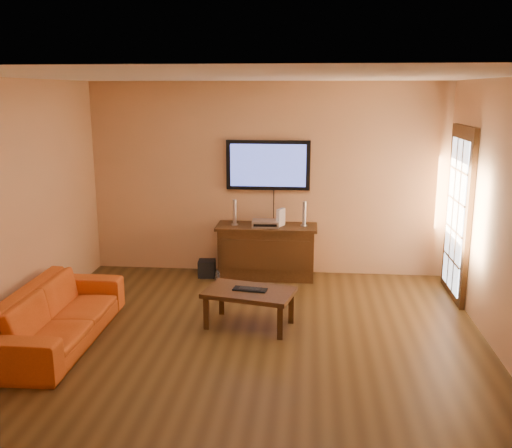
# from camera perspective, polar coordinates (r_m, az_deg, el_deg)

# --- Properties ---
(ground_plane) EXTENTS (5.00, 5.00, 0.00)m
(ground_plane) POSITION_cam_1_polar(r_m,az_deg,el_deg) (6.04, -0.86, -11.96)
(ground_plane) COLOR #3B2710
(ground_plane) RESTS_ON ground
(room_walls) EXTENTS (5.00, 5.00, 5.00)m
(room_walls) POSITION_cam_1_polar(r_m,az_deg,el_deg) (6.16, -0.28, 4.96)
(room_walls) COLOR tan
(room_walls) RESTS_ON ground
(french_door) EXTENTS (0.07, 1.02, 2.22)m
(french_door) POSITION_cam_1_polar(r_m,az_deg,el_deg) (7.53, 19.54, 0.78)
(french_door) COLOR #331C0B
(french_door) RESTS_ON ground
(media_console) EXTENTS (1.39, 0.53, 0.74)m
(media_console) POSITION_cam_1_polar(r_m,az_deg,el_deg) (7.99, 1.06, -2.74)
(media_console) COLOR #331C0B
(media_console) RESTS_ON ground
(television) EXTENTS (1.17, 0.08, 0.69)m
(television) POSITION_cam_1_polar(r_m,az_deg,el_deg) (7.98, 1.22, 5.91)
(television) COLOR black
(television) RESTS_ON ground
(coffee_table) EXTENTS (1.07, 0.78, 0.42)m
(coffee_table) POSITION_cam_1_polar(r_m,az_deg,el_deg) (6.36, -0.67, -7.14)
(coffee_table) COLOR #331C0B
(coffee_table) RESTS_ON ground
(sofa) EXTENTS (0.61, 2.01, 0.78)m
(sofa) POSITION_cam_1_polar(r_m,az_deg,el_deg) (6.32, -19.26, -7.71)
(sofa) COLOR #CB5116
(sofa) RESTS_ON ground
(speaker_left) EXTENTS (0.10, 0.10, 0.36)m
(speaker_left) POSITION_cam_1_polar(r_m,az_deg,el_deg) (7.91, -2.15, 1.07)
(speaker_left) COLOR silver
(speaker_left) RESTS_ON media_console
(speaker_right) EXTENTS (0.09, 0.09, 0.34)m
(speaker_right) POSITION_cam_1_polar(r_m,az_deg,el_deg) (7.87, 4.85, 0.92)
(speaker_right) COLOR silver
(speaker_right) RESTS_ON media_console
(av_receiver) EXTENTS (0.38, 0.28, 0.08)m
(av_receiver) POSITION_cam_1_polar(r_m,az_deg,el_deg) (7.85, 0.96, 0.08)
(av_receiver) COLOR silver
(av_receiver) RESTS_ON media_console
(game_console) EXTENTS (0.12, 0.18, 0.24)m
(game_console) POSITION_cam_1_polar(r_m,az_deg,el_deg) (7.86, 2.49, 0.67)
(game_console) COLOR white
(game_console) RESTS_ON media_console
(subwoofer) EXTENTS (0.25, 0.25, 0.23)m
(subwoofer) POSITION_cam_1_polar(r_m,az_deg,el_deg) (8.12, -4.94, -4.44)
(subwoofer) COLOR black
(subwoofer) RESTS_ON ground
(bottle) EXTENTS (0.06, 0.06, 0.18)m
(bottle) POSITION_cam_1_polar(r_m,az_deg,el_deg) (7.83, -3.86, -5.33)
(bottle) COLOR white
(bottle) RESTS_ON ground
(keyboard) EXTENTS (0.39, 0.19, 0.02)m
(keyboard) POSITION_cam_1_polar(r_m,az_deg,el_deg) (6.34, -0.61, -6.54)
(keyboard) COLOR black
(keyboard) RESTS_ON coffee_table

